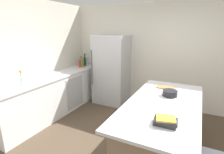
{
  "coord_description": "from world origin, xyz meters",
  "views": [
    {
      "loc": [
        0.86,
        -2.22,
        1.96
      ],
      "look_at": [
        -0.71,
        0.9,
        1.0
      ],
      "focal_mm": 28.08,
      "sensor_mm": 36.0,
      "label": 1
    }
  ],
  "objects_px": {
    "soda_bottle": "(86,61)",
    "hot_sauce_bottle": "(80,65)",
    "wine_bottle": "(85,61)",
    "olive_oil_bottle": "(82,63)",
    "kitchen_island": "(161,131)",
    "whiskey_bottle": "(81,63)",
    "cutting_board": "(166,87)",
    "mixing_bowl": "(170,93)",
    "cookbook_stack": "(166,121)",
    "sink_faucet": "(35,73)",
    "flower_vase": "(21,80)",
    "refrigerator": "(111,70)"
  },
  "relations": [
    {
      "from": "wine_bottle",
      "to": "hot_sauce_bottle",
      "type": "xyz_separation_m",
      "value": [
        0.03,
        -0.29,
        -0.05
      ]
    },
    {
      "from": "soda_bottle",
      "to": "whiskey_bottle",
      "type": "distance_m",
      "value": 0.2
    },
    {
      "from": "soda_bottle",
      "to": "olive_oil_bottle",
      "type": "xyz_separation_m",
      "value": [
        0.05,
        -0.3,
        -0.01
      ]
    },
    {
      "from": "refrigerator",
      "to": "sink_faucet",
      "type": "relative_size",
      "value": 6.03
    },
    {
      "from": "refrigerator",
      "to": "sink_faucet",
      "type": "height_order",
      "value": "refrigerator"
    },
    {
      "from": "refrigerator",
      "to": "cookbook_stack",
      "type": "bearing_deg",
      "value": -51.26
    },
    {
      "from": "olive_oil_bottle",
      "to": "cookbook_stack",
      "type": "relative_size",
      "value": 1.14
    },
    {
      "from": "sink_faucet",
      "to": "cutting_board",
      "type": "distance_m",
      "value": 2.62
    },
    {
      "from": "refrigerator",
      "to": "mixing_bowl",
      "type": "xyz_separation_m",
      "value": [
        1.72,
        -1.35,
        0.08
      ]
    },
    {
      "from": "kitchen_island",
      "to": "flower_vase",
      "type": "height_order",
      "value": "flower_vase"
    },
    {
      "from": "kitchen_island",
      "to": "olive_oil_bottle",
      "type": "relative_size",
      "value": 6.96
    },
    {
      "from": "flower_vase",
      "to": "whiskey_bottle",
      "type": "bearing_deg",
      "value": 92.24
    },
    {
      "from": "sink_faucet",
      "to": "hot_sauce_bottle",
      "type": "distance_m",
      "value": 1.43
    },
    {
      "from": "cookbook_stack",
      "to": "mixing_bowl",
      "type": "distance_m",
      "value": 0.93
    },
    {
      "from": "refrigerator",
      "to": "hot_sauce_bottle",
      "type": "relative_size",
      "value": 8.07
    },
    {
      "from": "whiskey_bottle",
      "to": "cutting_board",
      "type": "bearing_deg",
      "value": -19.94
    },
    {
      "from": "kitchen_island",
      "to": "mixing_bowl",
      "type": "height_order",
      "value": "mixing_bowl"
    },
    {
      "from": "refrigerator",
      "to": "flower_vase",
      "type": "height_order",
      "value": "refrigerator"
    },
    {
      "from": "refrigerator",
      "to": "sink_faucet",
      "type": "bearing_deg",
      "value": -119.31
    },
    {
      "from": "wine_bottle",
      "to": "mixing_bowl",
      "type": "bearing_deg",
      "value": -28.25
    },
    {
      "from": "sink_faucet",
      "to": "olive_oil_bottle",
      "type": "bearing_deg",
      "value": 87.19
    },
    {
      "from": "sink_faucet",
      "to": "olive_oil_bottle",
      "type": "xyz_separation_m",
      "value": [
        0.07,
        1.52,
        -0.04
      ]
    },
    {
      "from": "refrigerator",
      "to": "whiskey_bottle",
      "type": "xyz_separation_m",
      "value": [
        -0.95,
        -0.05,
        0.12
      ]
    },
    {
      "from": "cookbook_stack",
      "to": "soda_bottle",
      "type": "bearing_deg",
      "value": 138.44
    },
    {
      "from": "cookbook_stack",
      "to": "olive_oil_bottle",
      "type": "bearing_deg",
      "value": 141.58
    },
    {
      "from": "refrigerator",
      "to": "olive_oil_bottle",
      "type": "bearing_deg",
      "value": -170.43
    },
    {
      "from": "soda_bottle",
      "to": "hot_sauce_bottle",
      "type": "bearing_deg",
      "value": -83.48
    },
    {
      "from": "kitchen_island",
      "to": "sink_faucet",
      "type": "height_order",
      "value": "sink_faucet"
    },
    {
      "from": "sink_faucet",
      "to": "flower_vase",
      "type": "bearing_deg",
      "value": -80.31
    },
    {
      "from": "sink_faucet",
      "to": "cutting_board",
      "type": "bearing_deg",
      "value": 15.41
    },
    {
      "from": "kitchen_island",
      "to": "wine_bottle",
      "type": "relative_size",
      "value": 6.1
    },
    {
      "from": "wine_bottle",
      "to": "olive_oil_bottle",
      "type": "relative_size",
      "value": 1.14
    },
    {
      "from": "hot_sauce_bottle",
      "to": "cookbook_stack",
      "type": "bearing_deg",
      "value": -37.17
    },
    {
      "from": "sink_faucet",
      "to": "flower_vase",
      "type": "distance_m",
      "value": 0.37
    },
    {
      "from": "wine_bottle",
      "to": "mixing_bowl",
      "type": "height_order",
      "value": "wine_bottle"
    },
    {
      "from": "soda_bottle",
      "to": "hot_sauce_bottle",
      "type": "distance_m",
      "value": 0.39
    },
    {
      "from": "hot_sauce_bottle",
      "to": "cookbook_stack",
      "type": "distance_m",
      "value": 3.37
    },
    {
      "from": "flower_vase",
      "to": "cutting_board",
      "type": "xyz_separation_m",
      "value": [
        2.46,
        1.06,
        -0.08
      ]
    },
    {
      "from": "flower_vase",
      "to": "cookbook_stack",
      "type": "bearing_deg",
      "value": -5.18
    },
    {
      "from": "sink_faucet",
      "to": "soda_bottle",
      "type": "distance_m",
      "value": 1.81
    },
    {
      "from": "sink_faucet",
      "to": "cutting_board",
      "type": "xyz_separation_m",
      "value": [
        2.52,
        0.69,
        -0.14
      ]
    },
    {
      "from": "wine_bottle",
      "to": "whiskey_bottle",
      "type": "height_order",
      "value": "wine_bottle"
    },
    {
      "from": "olive_oil_bottle",
      "to": "kitchen_island",
      "type": "bearing_deg",
      "value": -30.74
    },
    {
      "from": "sink_faucet",
      "to": "soda_bottle",
      "type": "xyz_separation_m",
      "value": [
        0.02,
        1.81,
        -0.03
      ]
    },
    {
      "from": "hot_sauce_bottle",
      "to": "wine_bottle",
      "type": "bearing_deg",
      "value": 95.5
    },
    {
      "from": "olive_oil_bottle",
      "to": "sink_faucet",
      "type": "bearing_deg",
      "value": -92.81
    },
    {
      "from": "wine_bottle",
      "to": "cookbook_stack",
      "type": "xyz_separation_m",
      "value": [
        2.71,
        -2.32,
        -0.08
      ]
    },
    {
      "from": "sink_faucet",
      "to": "soda_bottle",
      "type": "height_order",
      "value": "soda_bottle"
    },
    {
      "from": "whiskey_bottle",
      "to": "mixing_bowl",
      "type": "distance_m",
      "value": 2.97
    },
    {
      "from": "flower_vase",
      "to": "kitchen_island",
      "type": "bearing_deg",
      "value": 8.16
    }
  ]
}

